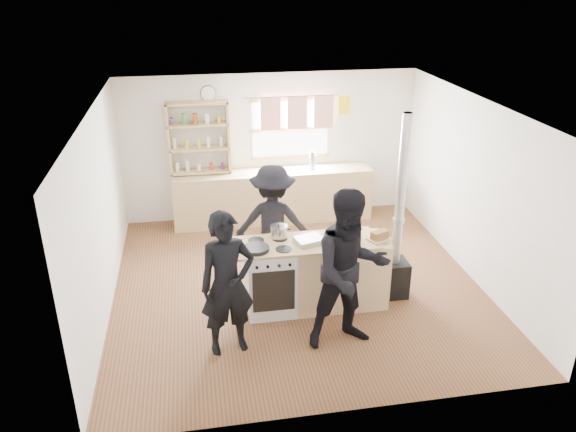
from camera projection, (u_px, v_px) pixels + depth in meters
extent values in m
cube|color=brown|center=(297.00, 284.00, 7.87)|extent=(5.00, 5.00, 0.01)
cube|color=tan|center=(273.00, 196.00, 9.68)|extent=(3.40, 0.55, 0.90)
cube|color=tan|center=(201.00, 171.00, 9.40)|extent=(1.00, 0.28, 0.03)
cube|color=tan|center=(199.00, 148.00, 9.24)|extent=(1.00, 0.28, 0.03)
cube|color=tan|center=(198.00, 124.00, 9.08)|extent=(1.00, 0.28, 0.03)
cube|color=tan|center=(196.00, 103.00, 8.94)|extent=(1.00, 0.28, 0.03)
cube|color=tan|center=(169.00, 140.00, 9.10)|extent=(0.04, 0.28, 1.20)
cube|color=tan|center=(228.00, 137.00, 9.25)|extent=(0.04, 0.28, 1.20)
cylinder|color=silver|center=(312.00, 161.00, 9.55)|extent=(0.10, 0.10, 0.29)
cube|color=white|center=(270.00, 279.00, 7.12)|extent=(0.60, 0.60, 0.90)
cube|color=#D4B27F|center=(339.00, 273.00, 7.26)|extent=(1.20, 0.60, 0.90)
cube|color=tan|center=(305.00, 243.00, 7.00)|extent=(1.84, 0.64, 0.03)
cylinder|color=black|center=(256.00, 249.00, 6.78)|extent=(0.32, 0.32, 0.05)
cylinder|color=#375C1F|center=(256.00, 248.00, 6.77)|extent=(0.28, 0.28, 0.02)
cube|color=silver|center=(309.00, 240.00, 6.97)|extent=(0.39, 0.34, 0.06)
cube|color=brown|center=(309.00, 239.00, 6.96)|extent=(0.34, 0.29, 0.02)
cylinder|color=#B9B9BB|center=(279.00, 232.00, 7.08)|extent=(0.22, 0.22, 0.15)
cylinder|color=#B9B9BB|center=(279.00, 227.00, 7.05)|extent=(0.22, 0.22, 0.01)
sphere|color=black|center=(279.00, 226.00, 7.04)|extent=(0.03, 0.03, 0.03)
cylinder|color=#BBBBBD|center=(349.00, 233.00, 7.05)|extent=(0.27, 0.27, 0.17)
cylinder|color=#BBBBBD|center=(349.00, 226.00, 7.01)|extent=(0.28, 0.28, 0.01)
sphere|color=black|center=(349.00, 225.00, 7.00)|extent=(0.03, 0.03, 0.03)
cube|color=tan|center=(379.00, 239.00, 7.05)|extent=(0.34, 0.30, 0.02)
cube|color=olive|center=(380.00, 235.00, 7.02)|extent=(0.25, 0.19, 0.10)
cube|color=black|center=(393.00, 278.00, 7.53)|extent=(0.35, 0.35, 0.50)
cylinder|color=#ADADB2|center=(401.00, 191.00, 7.02)|extent=(0.12, 0.12, 2.00)
imported|color=black|center=(227.00, 284.00, 6.21)|extent=(0.69, 0.52, 1.72)
imported|color=black|center=(350.00, 271.00, 6.28)|extent=(1.01, 0.82, 1.92)
imported|color=black|center=(273.00, 223.00, 7.76)|extent=(1.17, 0.80, 1.66)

